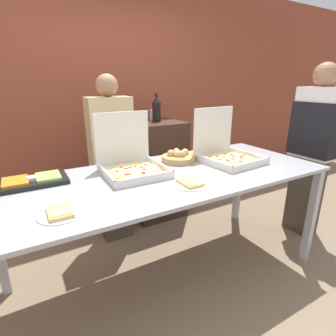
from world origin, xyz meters
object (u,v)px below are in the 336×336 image
Objects in this scene: paper_plate_front_center at (190,183)px; person_server_vest at (314,143)px; bread_basket at (178,157)px; soda_bottle at (157,109)px; person_guest_plaid at (112,159)px; pizza_box_far_right at (131,163)px; veggie_tray at (33,181)px; paper_plate_front_right at (60,213)px; pizza_box_near_left at (226,152)px; soda_can_silver at (152,115)px.

paper_plate_front_center is 0.14× the size of person_server_vest.
bread_basket is 0.91× the size of soda_bottle.
paper_plate_front_center is 1.07m from person_guest_plaid.
pizza_box_far_right is 1.59× the size of bread_basket.
soda_bottle is (1.33, 0.76, 0.34)m from veggie_tray.
paper_plate_front_right is at bearing 59.64° from person_guest_plaid.
person_guest_plaid reaches higher than soda_bottle.
pizza_box_far_right is 0.50m from paper_plate_front_center.
pizza_box_near_left is at bearing -8.43° from veggie_tray.
soda_bottle is (0.66, 0.86, 0.29)m from pizza_box_far_right.
soda_bottle reaches higher than veggie_tray.
soda_can_silver is at bearing -150.39° from person_guest_plaid.
bread_basket is 0.18× the size of person_guest_plaid.
pizza_box_near_left is at bearing 27.93° from paper_plate_front_center.
person_guest_plaid is 0.94× the size of person_server_vest.
person_server_vest is (1.36, -0.34, 0.04)m from bread_basket.
pizza_box_near_left is 1.44m from paper_plate_front_right.
veggie_tray reaches higher than paper_plate_front_right.
soda_bottle is at bearing -158.42° from person_guest_plaid.
pizza_box_far_right is at bearing 85.74° from person_guest_plaid.
soda_can_silver is 0.08× the size of person_guest_plaid.
soda_can_silver is (0.00, 0.11, -0.08)m from soda_bottle.
paper_plate_front_right is 1.15m from bread_basket.
pizza_box_far_right reaches higher than paper_plate_front_right.
paper_plate_front_center is 0.15× the size of person_guest_plaid.
soda_can_silver is (1.33, 0.87, 0.27)m from veggie_tray.
paper_plate_front_center is 1.49m from soda_can_silver.
soda_bottle reaches higher than soda_can_silver.
pizza_box_near_left is 2.10× the size of paper_plate_front_center.
veggie_tray is at bearing 166.71° from pizza_box_near_left.
paper_plate_front_right is at bearing -131.33° from soda_can_silver.
pizza_box_near_left reaches higher than soda_can_silver.
soda_bottle reaches higher than bread_basket.
paper_plate_front_center is at bearing -156.93° from pizza_box_near_left.
pizza_box_far_right is 0.28× the size of person_guest_plaid.
pizza_box_near_left is 1.08m from person_guest_plaid.
person_server_vest is at bearing 153.45° from person_guest_plaid.
paper_plate_front_right is 0.98× the size of paper_plate_front_center.
bread_basket is 2.33× the size of soda_can_silver.
soda_bottle is at bearing -91.28° from soda_can_silver.
person_server_vest is at bearing -46.94° from soda_can_silver.
pizza_box_far_right is 0.68m from veggie_tray.
person_guest_plaid is (-0.62, -0.35, -0.34)m from soda_can_silver.
pizza_box_near_left is at bearing -7.26° from pizza_box_far_right.
pizza_box_far_right is 0.84m from pizza_box_near_left.
person_server_vest is at bearing -14.11° from bread_basket.
person_server_vest is (1.83, -0.27, -0.01)m from pizza_box_far_right.
person_server_vest reaches higher than pizza_box_far_right.
person_guest_plaid reaches higher than paper_plate_front_center.
person_server_vest is at bearing -8.53° from veggie_tray.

